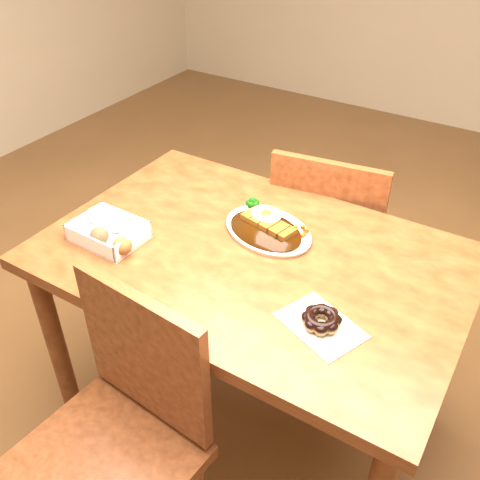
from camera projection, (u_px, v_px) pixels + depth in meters
The scene contains 7 objects.
ground at pixel (250, 414), 1.97m from camera, with size 6.00×6.00×0.00m, color brown.
table at pixel (252, 279), 1.59m from camera, with size 1.20×0.80×0.75m.
chair_far at pixel (330, 240), 2.04m from camera, with size 0.48×0.48×0.87m.
chair_near at pixel (117, 437), 1.35m from camera, with size 0.45×0.45×0.87m.
katsu_curry_plate at pixel (268, 227), 1.61m from camera, with size 0.34×0.28×0.06m.
donut_box at pixel (106, 231), 1.57m from camera, with size 0.23×0.16×0.06m.
pon_de_ring at pixel (321, 320), 1.28m from camera, with size 0.24×0.20×0.04m.
Camera 1 is at (0.61, -1.05, 1.68)m, focal length 40.00 mm.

